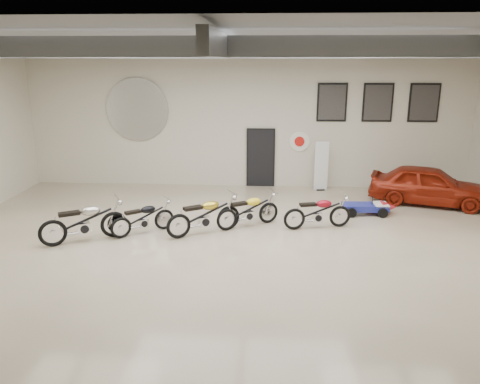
# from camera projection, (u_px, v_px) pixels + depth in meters

# --- Properties ---
(floor) EXTENTS (16.00, 12.00, 0.01)m
(floor) POSITION_uv_depth(u_px,v_px,m) (237.00, 247.00, 11.81)
(floor) COLOR #BAA98E
(floor) RESTS_ON ground
(ceiling) EXTENTS (16.00, 12.00, 0.01)m
(ceiling) POSITION_uv_depth(u_px,v_px,m) (237.00, 39.00, 10.44)
(ceiling) COLOR slate
(ceiling) RESTS_ON back_wall
(back_wall) EXTENTS (16.00, 0.02, 5.00)m
(back_wall) POSITION_uv_depth(u_px,v_px,m) (247.00, 119.00, 16.89)
(back_wall) COLOR beige
(back_wall) RESTS_ON floor
(ceiling_beams) EXTENTS (15.80, 11.80, 0.32)m
(ceiling_beams) POSITION_uv_depth(u_px,v_px,m) (237.00, 51.00, 10.51)
(ceiling_beams) COLOR #5C5F64
(ceiling_beams) RESTS_ON ceiling
(door) EXTENTS (0.92, 0.08, 2.10)m
(door) POSITION_uv_depth(u_px,v_px,m) (261.00, 158.00, 17.21)
(door) COLOR black
(door) RESTS_ON back_wall
(logo_plaque) EXTENTS (2.30, 0.06, 1.16)m
(logo_plaque) POSITION_uv_depth(u_px,v_px,m) (137.00, 110.00, 16.97)
(logo_plaque) COLOR silver
(logo_plaque) RESTS_ON back_wall
(poster_left) EXTENTS (1.05, 0.08, 1.35)m
(poster_left) POSITION_uv_depth(u_px,v_px,m) (332.00, 102.00, 16.53)
(poster_left) COLOR black
(poster_left) RESTS_ON back_wall
(poster_mid) EXTENTS (1.05, 0.08, 1.35)m
(poster_mid) POSITION_uv_depth(u_px,v_px,m) (378.00, 103.00, 16.44)
(poster_mid) COLOR black
(poster_mid) RESTS_ON back_wall
(poster_right) EXTENTS (1.05, 0.08, 1.35)m
(poster_right) POSITION_uv_depth(u_px,v_px,m) (424.00, 103.00, 16.36)
(poster_right) COLOR black
(poster_right) RESTS_ON back_wall
(oil_sign) EXTENTS (0.72, 0.10, 0.72)m
(oil_sign) POSITION_uv_depth(u_px,v_px,m) (299.00, 141.00, 16.96)
(oil_sign) COLOR white
(oil_sign) RESTS_ON back_wall
(banner_stand) EXTENTS (0.51, 0.27, 1.81)m
(banner_stand) POSITION_uv_depth(u_px,v_px,m) (321.00, 166.00, 16.70)
(banner_stand) COLOR white
(banner_stand) RESTS_ON floor
(motorcycle_silver) EXTENTS (2.22, 1.64, 1.13)m
(motorcycle_silver) POSITION_uv_depth(u_px,v_px,m) (83.00, 221.00, 12.01)
(motorcycle_silver) COLOR silver
(motorcycle_silver) RESTS_ON floor
(motorcycle_black) EXTENTS (1.75, 1.49, 0.92)m
(motorcycle_black) POSITION_uv_depth(u_px,v_px,m) (143.00, 217.00, 12.59)
(motorcycle_black) COLOR silver
(motorcycle_black) RESTS_ON floor
(motorcycle_gold) EXTENTS (2.12, 1.62, 1.08)m
(motorcycle_gold) POSITION_uv_depth(u_px,v_px,m) (204.00, 215.00, 12.55)
(motorcycle_gold) COLOR silver
(motorcycle_gold) RESTS_ON floor
(motorcycle_yellow) EXTENTS (1.94, 1.47, 0.99)m
(motorcycle_yellow) POSITION_uv_depth(u_px,v_px,m) (248.00, 210.00, 13.11)
(motorcycle_yellow) COLOR silver
(motorcycle_yellow) RESTS_ON floor
(motorcycle_red) EXTENTS (1.98, 1.01, 0.99)m
(motorcycle_red) POSITION_uv_depth(u_px,v_px,m) (318.00, 211.00, 12.98)
(motorcycle_red) COLOR silver
(motorcycle_red) RESTS_ON floor
(go_kart) EXTENTS (1.68, 0.80, 0.60)m
(go_kart) POSITION_uv_depth(u_px,v_px,m) (370.00, 205.00, 14.22)
(go_kart) COLOR navy
(go_kart) RESTS_ON floor
(vintage_car) EXTENTS (2.57, 4.01, 1.27)m
(vintage_car) POSITION_uv_depth(u_px,v_px,m) (429.00, 185.00, 15.16)
(vintage_car) COLOR maroon
(vintage_car) RESTS_ON floor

